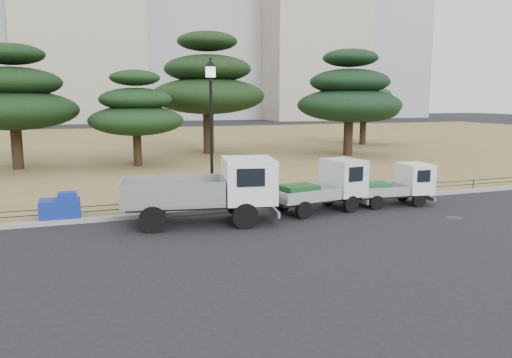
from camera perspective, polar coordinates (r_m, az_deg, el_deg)
name	(u,v)px	position (r m, az deg, el deg)	size (l,w,h in m)	color
ground	(276,225)	(17.11, 2.26, -5.31)	(220.00, 220.00, 0.00)	black
lawn	(151,145)	(46.57, -11.92, 3.79)	(120.00, 56.00, 0.15)	olive
curb	(251,208)	(19.46, -0.59, -3.28)	(120.00, 0.25, 0.16)	gray
truck_large	(209,188)	(17.19, -5.39, -1.02)	(5.40, 2.83, 2.24)	black
truck_kei_front	(325,186)	(19.27, 7.85, -0.81)	(3.88, 2.13, 1.94)	black
truck_kei_rear	(397,185)	(21.01, 15.86, -0.62)	(3.28, 1.61, 1.66)	black
street_lamp	(211,109)	(18.87, -5.17, 7.95)	(0.49, 0.49, 5.53)	black
pipe_fence	(250,198)	(19.52, -0.74, -2.17)	(38.00, 0.04, 0.40)	black
tarp_pile	(61,207)	(18.83, -21.41, -3.01)	(1.36, 1.01, 0.90)	#132C9A
manhole	(454,218)	(19.49, 21.73, -4.15)	(0.60, 0.60, 0.01)	#2D2D30
pine_west_near	(13,98)	(32.48, -26.00, 8.36)	(7.26, 7.26, 7.26)	black
pine_center_left	(136,111)	(31.62, -13.55, 7.57)	(5.77, 5.77, 5.86)	black
pine_center_right	(208,84)	(38.04, -5.53, 10.78)	(8.51, 8.51, 9.02)	black
pine_east_near	(349,95)	(37.30, 10.62, 9.46)	(7.58, 7.58, 7.66)	black
pine_east_far	(364,103)	(46.55, 12.21, 8.45)	(6.41, 6.41, 6.44)	black
tower_east	(309,2)	(109.56, 6.02, 19.48)	(20.00, 18.00, 48.00)	#AAA08C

